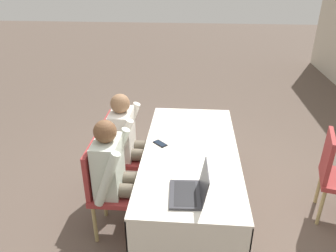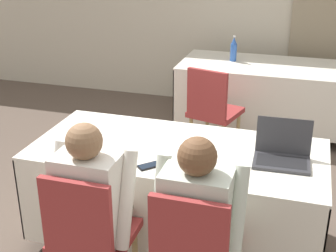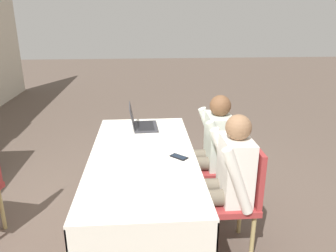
{
  "view_description": "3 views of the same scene",
  "coord_description": "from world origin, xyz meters",
  "px_view_note": "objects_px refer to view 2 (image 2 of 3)",
  "views": [
    {
      "loc": [
        2.71,
        -0.01,
        2.36
      ],
      "look_at": [
        0.0,
        -0.22,
        1.0
      ],
      "focal_mm": 35.0,
      "sensor_mm": 36.0,
      "label": 1
    },
    {
      "loc": [
        0.77,
        -2.74,
        2.11
      ],
      "look_at": [
        0.0,
        -0.22,
        1.0
      ],
      "focal_mm": 50.0,
      "sensor_mm": 36.0,
      "label": 2
    },
    {
      "loc": [
        -2.59,
        -0.03,
        1.9
      ],
      "look_at": [
        0.0,
        -0.22,
        1.0
      ],
      "focal_mm": 35.0,
      "sensor_mm": 36.0,
      "label": 3
    }
  ],
  "objects_px": {
    "water_bottle": "(234,50)",
    "chair_near_left": "(89,234)",
    "person_white_shirt": "(199,218)",
    "laptop": "(282,154)",
    "person_checkered_shirt": "(95,200)",
    "chair_far_spare": "(212,108)",
    "cell_phone": "(150,166)"
  },
  "relations": [
    {
      "from": "laptop",
      "to": "person_white_shirt",
      "type": "xyz_separation_m",
      "value": [
        -0.38,
        -0.66,
        -0.12
      ]
    },
    {
      "from": "chair_near_left",
      "to": "laptop",
      "type": "bearing_deg",
      "value": -142.31
    },
    {
      "from": "water_bottle",
      "to": "chair_near_left",
      "type": "height_order",
      "value": "water_bottle"
    },
    {
      "from": "laptop",
      "to": "chair_near_left",
      "type": "height_order",
      "value": "laptop"
    },
    {
      "from": "laptop",
      "to": "cell_phone",
      "type": "relative_size",
      "value": 2.31
    },
    {
      "from": "water_bottle",
      "to": "person_white_shirt",
      "type": "bearing_deg",
      "value": -83.73
    },
    {
      "from": "water_bottle",
      "to": "cell_phone",
      "type": "bearing_deg",
      "value": -91.47
    },
    {
      "from": "cell_phone",
      "to": "water_bottle",
      "type": "relative_size",
      "value": 0.56
    },
    {
      "from": "laptop",
      "to": "chair_far_spare",
      "type": "height_order",
      "value": "laptop"
    },
    {
      "from": "laptop",
      "to": "water_bottle",
      "type": "height_order",
      "value": "water_bottle"
    },
    {
      "from": "water_bottle",
      "to": "laptop",
      "type": "bearing_deg",
      "value": -73.21
    },
    {
      "from": "laptop",
      "to": "person_checkered_shirt",
      "type": "height_order",
      "value": "person_checkered_shirt"
    },
    {
      "from": "cell_phone",
      "to": "chair_far_spare",
      "type": "distance_m",
      "value": 1.76
    },
    {
      "from": "water_bottle",
      "to": "person_checkered_shirt",
      "type": "height_order",
      "value": "person_checkered_shirt"
    },
    {
      "from": "chair_far_spare",
      "to": "person_white_shirt",
      "type": "height_order",
      "value": "person_white_shirt"
    },
    {
      "from": "cell_phone",
      "to": "person_checkered_shirt",
      "type": "bearing_deg",
      "value": -77.24
    },
    {
      "from": "chair_far_spare",
      "to": "laptop",
      "type": "bearing_deg",
      "value": 132.33
    },
    {
      "from": "laptop",
      "to": "chair_near_left",
      "type": "xyz_separation_m",
      "value": [
        -0.99,
        -0.77,
        -0.28
      ]
    },
    {
      "from": "chair_far_spare",
      "to": "person_white_shirt",
      "type": "distance_m",
      "value": 2.13
    },
    {
      "from": "cell_phone",
      "to": "chair_far_spare",
      "type": "bearing_deg",
      "value": 133.04
    },
    {
      "from": "chair_far_spare",
      "to": "person_checkered_shirt",
      "type": "bearing_deg",
      "value": 98.07
    },
    {
      "from": "chair_near_left",
      "to": "chair_far_spare",
      "type": "distance_m",
      "value": 2.21
    },
    {
      "from": "laptop",
      "to": "water_bottle",
      "type": "distance_m",
      "value": 2.46
    },
    {
      "from": "laptop",
      "to": "water_bottle",
      "type": "bearing_deg",
      "value": 104.31
    },
    {
      "from": "water_bottle",
      "to": "chair_far_spare",
      "type": "bearing_deg",
      "value": -92.01
    },
    {
      "from": "laptop",
      "to": "cell_phone",
      "type": "bearing_deg",
      "value": -160.51
    },
    {
      "from": "person_white_shirt",
      "to": "chair_near_left",
      "type": "bearing_deg",
      "value": 9.66
    },
    {
      "from": "laptop",
      "to": "cell_phone",
      "type": "distance_m",
      "value": 0.84
    },
    {
      "from": "chair_near_left",
      "to": "person_white_shirt",
      "type": "relative_size",
      "value": 0.78
    },
    {
      "from": "cell_phone",
      "to": "chair_far_spare",
      "type": "height_order",
      "value": "chair_far_spare"
    },
    {
      "from": "cell_phone",
      "to": "person_checkered_shirt",
      "type": "distance_m",
      "value": 0.42
    },
    {
      "from": "person_checkered_shirt",
      "to": "person_white_shirt",
      "type": "bearing_deg",
      "value": -180.0
    }
  ]
}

